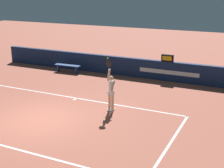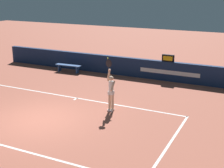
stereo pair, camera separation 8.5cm
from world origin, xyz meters
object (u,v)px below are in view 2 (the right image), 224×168
object	(u,v)px
speed_display	(168,58)
courtside_bench_near	(68,67)
tennis_ball	(108,58)
tennis_player	(111,90)

from	to	relation	value
speed_display	courtside_bench_near	distance (m)	6.33
tennis_ball	courtside_bench_near	xyz separation A→B (m)	(-5.17, 4.75, -1.97)
courtside_bench_near	tennis_ball	bearing A→B (deg)	-42.58
tennis_player	courtside_bench_near	world-z (taller)	tennis_player
tennis_player	tennis_ball	bearing A→B (deg)	171.60
tennis_player	courtside_bench_near	size ratio (longest dim) A/B	1.34
tennis_ball	courtside_bench_near	bearing A→B (deg)	137.42
tennis_player	courtside_bench_near	bearing A→B (deg)	138.13
speed_display	courtside_bench_near	size ratio (longest dim) A/B	0.40
speed_display	tennis_ball	world-z (taller)	tennis_ball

